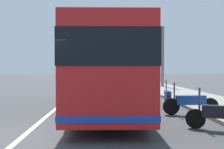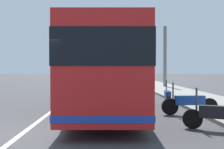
% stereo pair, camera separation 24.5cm
% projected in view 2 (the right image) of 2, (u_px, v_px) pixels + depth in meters
% --- Properties ---
extents(ground_plane, '(220.00, 220.00, 0.00)m').
position_uv_depth(ground_plane, '(22.00, 134.00, 7.66)').
color(ground_plane, '#424244').
extents(sidewalk_curb, '(110.00, 3.60, 0.14)m').
position_uv_depth(sidewalk_curb, '(190.00, 96.00, 17.81)').
color(sidewalk_curb, gray).
rests_on(sidewalk_curb, ground).
extents(lane_divider_line, '(110.00, 0.16, 0.01)m').
position_uv_depth(lane_divider_line, '(70.00, 97.00, 17.66)').
color(lane_divider_line, silver).
rests_on(lane_divider_line, ground).
extents(coach_bus, '(12.31, 2.75, 3.26)m').
position_uv_depth(coach_bus, '(107.00, 68.00, 12.64)').
color(coach_bus, red).
rests_on(coach_bus, ground).
extents(motorcycle_far_end, '(0.94, 1.94, 1.25)m').
position_uv_depth(motorcycle_far_end, '(219.00, 115.00, 8.02)').
color(motorcycle_far_end, black).
rests_on(motorcycle_far_end, ground).
extents(motorcycle_nearest_curb, '(0.27, 2.23, 1.28)m').
position_uv_depth(motorcycle_nearest_curb, '(189.00, 103.00, 10.86)').
color(motorcycle_nearest_curb, black).
rests_on(motorcycle_nearest_curb, ground).
extents(motorcycle_by_tree, '(2.22, 0.40, 1.25)m').
position_uv_depth(motorcycle_by_tree, '(168.00, 96.00, 13.69)').
color(motorcycle_by_tree, black).
rests_on(motorcycle_by_tree, ground).
extents(car_oncoming, '(4.55, 1.80, 1.52)m').
position_uv_depth(car_oncoming, '(73.00, 77.00, 40.15)').
color(car_oncoming, black).
rests_on(car_oncoming, ground).
extents(car_ahead_same_lane, '(4.62, 2.14, 1.45)m').
position_uv_depth(car_ahead_same_lane, '(72.00, 78.00, 34.33)').
color(car_ahead_same_lane, gold).
rests_on(car_ahead_same_lane, ground).
extents(car_behind_bus, '(4.58, 1.94, 1.44)m').
position_uv_depth(car_behind_bus, '(78.00, 75.00, 52.23)').
color(car_behind_bus, '#2D7238').
rests_on(car_behind_bus, ground).
extents(utility_pole, '(0.31, 0.31, 6.05)m').
position_uv_depth(utility_pole, '(165.00, 57.00, 27.11)').
color(utility_pole, slate).
rests_on(utility_pole, ground).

